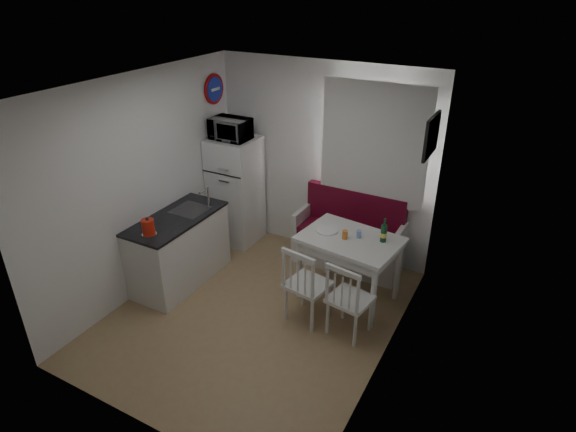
# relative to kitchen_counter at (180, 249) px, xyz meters

# --- Properties ---
(floor) EXTENTS (3.00, 3.50, 0.02)m
(floor) POSITION_rel_kitchen_counter_xyz_m (1.20, -0.16, -0.46)
(floor) COLOR #9F7E55
(floor) RESTS_ON ground
(ceiling) EXTENTS (3.00, 3.50, 0.02)m
(ceiling) POSITION_rel_kitchen_counter_xyz_m (1.20, -0.16, 2.14)
(ceiling) COLOR white
(ceiling) RESTS_ON wall_back
(wall_back) EXTENTS (3.00, 0.02, 2.60)m
(wall_back) POSITION_rel_kitchen_counter_xyz_m (1.20, 1.59, 0.84)
(wall_back) COLOR white
(wall_back) RESTS_ON floor
(wall_front) EXTENTS (3.00, 0.02, 2.60)m
(wall_front) POSITION_rel_kitchen_counter_xyz_m (1.20, -1.91, 0.84)
(wall_front) COLOR white
(wall_front) RESTS_ON floor
(wall_left) EXTENTS (0.02, 3.50, 2.60)m
(wall_left) POSITION_rel_kitchen_counter_xyz_m (-0.30, -0.16, 0.84)
(wall_left) COLOR white
(wall_left) RESTS_ON floor
(wall_right) EXTENTS (0.02, 3.50, 2.60)m
(wall_right) POSITION_rel_kitchen_counter_xyz_m (2.70, -0.16, 0.84)
(wall_right) COLOR white
(wall_right) RESTS_ON floor
(window) EXTENTS (1.22, 0.06, 1.47)m
(window) POSITION_rel_kitchen_counter_xyz_m (1.90, 1.56, 1.17)
(window) COLOR silver
(window) RESTS_ON wall_back
(curtain) EXTENTS (1.35, 0.02, 1.50)m
(curtain) POSITION_rel_kitchen_counter_xyz_m (1.90, 1.49, 1.22)
(curtain) COLOR white
(curtain) RESTS_ON wall_back
(kitchen_counter) EXTENTS (0.62, 1.32, 1.16)m
(kitchen_counter) POSITION_rel_kitchen_counter_xyz_m (0.00, 0.00, 0.00)
(kitchen_counter) COLOR silver
(kitchen_counter) RESTS_ON floor
(wall_sign) EXTENTS (0.03, 0.40, 0.40)m
(wall_sign) POSITION_rel_kitchen_counter_xyz_m (-0.27, 1.29, 1.69)
(wall_sign) COLOR #1B2BA6
(wall_sign) RESTS_ON wall_left
(picture_frame) EXTENTS (0.04, 0.52, 0.42)m
(picture_frame) POSITION_rel_kitchen_counter_xyz_m (2.67, 0.94, 1.59)
(picture_frame) COLOR black
(picture_frame) RESTS_ON wall_right
(bench) EXTENTS (1.42, 0.55, 1.02)m
(bench) POSITION_rel_kitchen_counter_xyz_m (1.72, 1.36, -0.12)
(bench) COLOR silver
(bench) RESTS_ON floor
(dining_table) EXTENTS (1.19, 0.91, 0.83)m
(dining_table) POSITION_rel_kitchen_counter_xyz_m (1.99, 0.64, 0.28)
(dining_table) COLOR silver
(dining_table) RESTS_ON floor
(chair_left) EXTENTS (0.50, 0.49, 0.51)m
(chair_left) POSITION_rel_kitchen_counter_xyz_m (1.74, -0.02, 0.13)
(chair_left) COLOR silver
(chair_left) RESTS_ON floor
(chair_right) EXTENTS (0.48, 0.47, 0.48)m
(chair_right) POSITION_rel_kitchen_counter_xyz_m (2.24, -0.02, 0.10)
(chair_right) COLOR silver
(chair_right) RESTS_ON floor
(fridge) EXTENTS (0.61, 0.61, 1.53)m
(fridge) POSITION_rel_kitchen_counter_xyz_m (0.02, 1.24, 0.31)
(fridge) COLOR white
(fridge) RESTS_ON floor
(microwave) EXTENTS (0.52, 0.35, 0.29)m
(microwave) POSITION_rel_kitchen_counter_xyz_m (0.02, 1.19, 1.22)
(microwave) COLOR white
(microwave) RESTS_ON fridge
(kettle) EXTENTS (0.17, 0.17, 0.22)m
(kettle) POSITION_rel_kitchen_counter_xyz_m (0.05, -0.50, 0.56)
(kettle) COLOR red
(kettle) RESTS_ON kitchen_counter
(wine_bottle) EXTENTS (0.07, 0.07, 0.29)m
(wine_bottle) POSITION_rel_kitchen_counter_xyz_m (2.34, 0.74, 0.52)
(wine_bottle) COLOR #164625
(wine_bottle) RESTS_ON dining_table
(drinking_glass_orange) EXTENTS (0.06, 0.06, 0.10)m
(drinking_glass_orange) POSITION_rel_kitchen_counter_xyz_m (1.94, 0.59, 0.43)
(drinking_glass_orange) COLOR orange
(drinking_glass_orange) RESTS_ON dining_table
(drinking_glass_blue) EXTENTS (0.05, 0.05, 0.09)m
(drinking_glass_blue) POSITION_rel_kitchen_counter_xyz_m (2.07, 0.69, 0.42)
(drinking_glass_blue) COLOR #7EA0D7
(drinking_glass_blue) RESTS_ON dining_table
(plate) EXTENTS (0.25, 0.25, 0.02)m
(plate) POSITION_rel_kitchen_counter_xyz_m (1.69, 0.66, 0.38)
(plate) COLOR white
(plate) RESTS_ON dining_table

